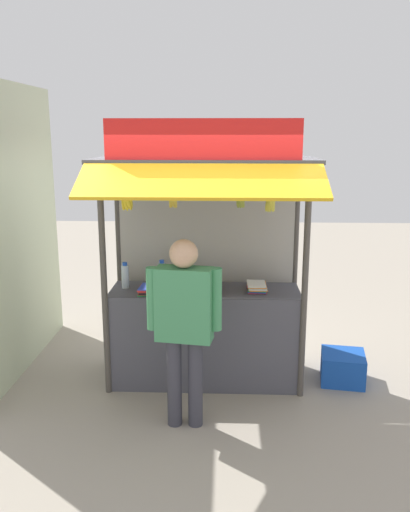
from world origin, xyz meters
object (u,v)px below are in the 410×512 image
banana_bunch_leftmost (127,201)px  banana_bunch_inner_left (270,202)px  plastic_crate (343,367)px  water_bottle_mid_left (176,274)px  vendor_person (184,317)px  water_bottle_front_right (125,276)px  water_bottle_far_left (162,273)px  magazine_stack_center (257,287)px  magazine_stack_back_right (151,290)px  magazine_stack_right (212,285)px  banana_bunch_inner_right (241,200)px  banana_bunch_rightmost (173,200)px

banana_bunch_leftmost → banana_bunch_inner_left: (1.28, 0.00, -0.00)m
banana_bunch_inner_left → plastic_crate: banana_bunch_inner_left is taller
banana_bunch_inner_left → banana_bunch_leftmost: bearing=-179.9°
water_bottle_mid_left → vendor_person: size_ratio=0.14×
water_bottle_front_right → water_bottle_far_left: bearing=20.1°
magazine_stack_center → magazine_stack_back_right: bearing=-173.6°
magazine_stack_right → banana_bunch_inner_right: size_ratio=0.98×
water_bottle_far_left → magazine_stack_back_right: (-0.08, -0.28, -0.09)m
water_bottle_front_right → plastic_crate: bearing=-0.5°
water_bottle_front_right → plastic_crate: water_bottle_front_right is taller
banana_bunch_leftmost → banana_bunch_inner_left: 1.28m
banana_bunch_inner_right → banana_bunch_inner_left: bearing=-0.0°
magazine_stack_back_right → magazine_stack_right: (0.60, 0.10, 0.02)m
magazine_stack_back_right → magazine_stack_center: bearing=6.4°
water_bottle_front_right → magazine_stack_right: water_bottle_front_right is taller
banana_bunch_leftmost → banana_bunch_inner_left: bearing=0.1°
magazine_stack_right → vendor_person: (-0.21, -0.87, -0.02)m
banana_bunch_inner_right → banana_bunch_inner_left: size_ratio=0.90×
magazine_stack_back_right → banana_bunch_inner_right: 1.30m
banana_bunch_inner_right → plastic_crate: (1.09, 0.43, -1.78)m
banana_bunch_leftmost → water_bottle_mid_left: bearing=57.9°
banana_bunch_inner_right → water_bottle_far_left: bearing=143.7°
magazine_stack_right → banana_bunch_leftmost: size_ratio=0.89×
water_bottle_far_left → plastic_crate: 2.11m
banana_bunch_inner_right → water_bottle_front_right: bearing=158.7°
plastic_crate → banana_bunch_inner_left: bearing=-152.7°
water_bottle_mid_left → magazine_stack_back_right: water_bottle_mid_left is taller
magazine_stack_back_right → banana_bunch_rightmost: bearing=-47.6°
magazine_stack_center → banana_bunch_leftmost: (-1.20, -0.41, 0.90)m
water_bottle_mid_left → banana_bunch_leftmost: 1.09m
water_bottle_mid_left → banana_bunch_inner_right: bearing=-42.8°
water_bottle_front_right → water_bottle_far_left: (0.36, 0.13, -0.00)m
water_bottle_front_right → banana_bunch_inner_right: bearing=-21.3°
magazine_stack_back_right → magazine_stack_right: size_ratio=0.97×
water_bottle_mid_left → banana_bunch_inner_right: (0.64, -0.59, 0.84)m
water_bottle_far_left → banana_bunch_leftmost: (-0.23, -0.58, 0.82)m
magazine_stack_right → banana_bunch_leftmost: 1.23m
water_bottle_far_left → magazine_stack_back_right: water_bottle_far_left is taller
water_bottle_far_left → banana_bunch_inner_left: 1.45m
magazine_stack_center → banana_bunch_inner_right: bearing=-114.7°
magazine_stack_center → banana_bunch_rightmost: banana_bunch_rightmost is taller
water_bottle_far_left → banana_bunch_leftmost: banana_bunch_leftmost is taller
water_bottle_far_left → banana_bunch_inner_right: 1.28m
water_bottle_front_right → water_bottle_far_left: water_bottle_front_right is taller
banana_bunch_rightmost → magazine_stack_right: bearing=49.8°
magazine_stack_center → banana_bunch_leftmost: size_ratio=0.89×
magazine_stack_right → banana_bunch_inner_right: banana_bunch_inner_right is taller
magazine_stack_center → banana_bunch_inner_left: (0.08, -0.41, 0.90)m
water_bottle_far_left → banana_bunch_leftmost: 1.03m
banana_bunch_leftmost → magazine_stack_center: bearing=18.8°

